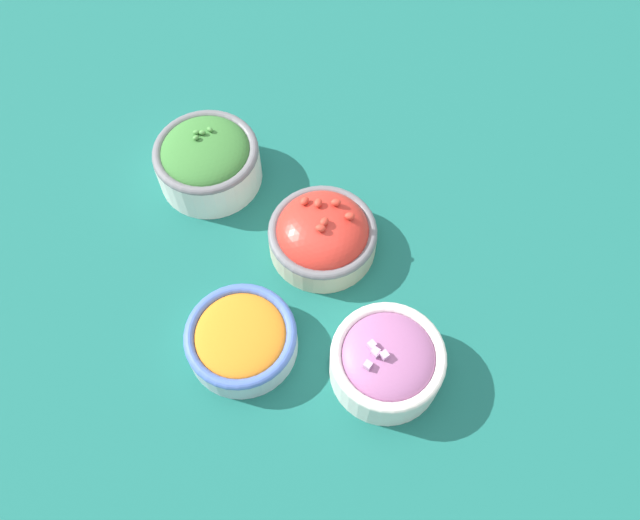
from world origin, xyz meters
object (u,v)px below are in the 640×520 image
bowl_cherry_tomatoes (323,234)px  bowl_carrots (241,338)px  bowl_broccoli (207,159)px  bowl_red_onion (387,361)px

bowl_cherry_tomatoes → bowl_carrots: (-0.08, 0.14, -0.00)m
bowl_broccoli → bowl_red_onion: size_ratio=1.08×
bowl_cherry_tomatoes → bowl_red_onion: size_ratio=1.06×
bowl_broccoli → bowl_red_onion: bowl_broccoli is taller
bowl_carrots → bowl_red_onion: bearing=-124.7°
bowl_cherry_tomatoes → bowl_red_onion: bowl_cherry_tomatoes is taller
bowl_broccoli → bowl_carrots: bearing=169.2°
bowl_cherry_tomatoes → bowl_carrots: bowl_cherry_tomatoes is taller
bowl_cherry_tomatoes → bowl_broccoli: 0.18m
bowl_cherry_tomatoes → bowl_red_onion: (-0.17, 0.00, 0.01)m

